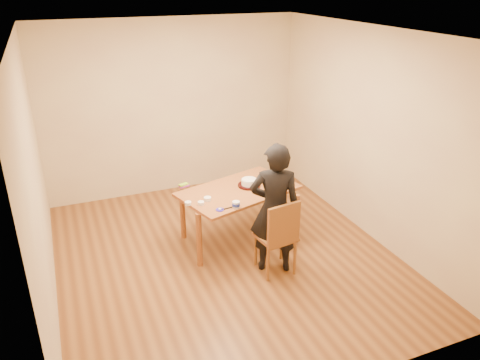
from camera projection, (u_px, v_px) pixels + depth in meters
name	position (u px, v px, depth m)	size (l,w,h in m)	color
room_shell	(214.00, 146.00, 5.62)	(4.00, 4.50, 2.70)	brown
dining_table	(239.00, 191.00, 5.93)	(1.45, 0.86, 0.04)	brown
dining_chair	(275.00, 237.00, 5.44)	(0.40, 0.40, 0.04)	brown
cake_plate	(249.00, 185.00, 6.02)	(0.29, 0.29, 0.02)	#AC0B11
cake	(249.00, 182.00, 6.00)	(0.20, 0.20, 0.06)	white
frosting_dome	(249.00, 179.00, 5.98)	(0.20, 0.20, 0.03)	white
frosting_tub	(236.00, 204.00, 5.45)	(0.09, 0.09, 0.08)	white
frosting_lid	(220.00, 210.00, 5.40)	(0.10, 0.10, 0.01)	#291CB7
frosting_dollop	(220.00, 209.00, 5.40)	(0.04, 0.04, 0.02)	white
ramekin_green	(201.00, 203.00, 5.53)	(0.08, 0.08, 0.04)	white
ramekin_yellow	(208.00, 199.00, 5.63)	(0.09, 0.09, 0.04)	white
ramekin_multi	(188.00, 203.00, 5.52)	(0.08, 0.08, 0.04)	white
candy_box_pink	(184.00, 186.00, 6.00)	(0.13, 0.06, 0.02)	#D331A7
candy_box_green	(184.00, 184.00, 5.99)	(0.12, 0.06, 0.02)	green
spatula	(227.00, 208.00, 5.44)	(0.17, 0.02, 0.01)	black
person	(275.00, 209.00, 5.34)	(0.58, 0.38, 1.59)	black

